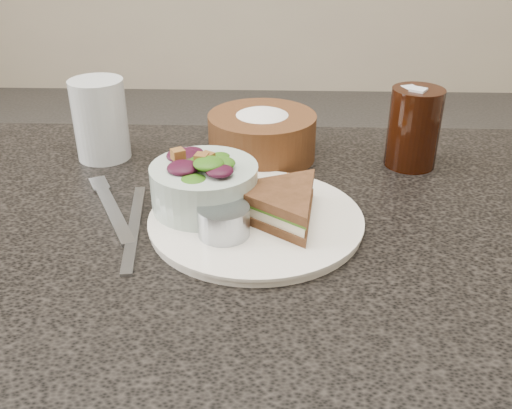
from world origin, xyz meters
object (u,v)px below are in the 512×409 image
object	(u,v)px
salad_bowl	(204,179)
bread_basket	(262,129)
sandwich	(279,204)
cola_glass	(414,124)
dinner_plate	(256,221)
dressing_ramekin	(224,221)
water_glass	(100,120)

from	to	relation	value
salad_bowl	bread_basket	world-z (taller)	bread_basket
sandwich	cola_glass	world-z (taller)	cola_glass
dinner_plate	cola_glass	size ratio (longest dim) A/B	2.02
bread_basket	salad_bowl	bearing A→B (deg)	-110.00
dinner_plate	sandwich	size ratio (longest dim) A/B	1.74
dressing_ramekin	bread_basket	bearing A→B (deg)	81.47
sandwich	water_glass	xyz separation A→B (m)	(-0.29, 0.22, 0.03)
dinner_plate	cola_glass	bearing A→B (deg)	39.67
dressing_ramekin	water_glass	distance (m)	0.34
dinner_plate	dressing_ramekin	size ratio (longest dim) A/B	4.31
dinner_plate	dressing_ramekin	world-z (taller)	dressing_ramekin
sandwich	bread_basket	xyz separation A→B (m)	(-0.03, 0.23, 0.02)
cola_glass	dressing_ramekin	bearing A→B (deg)	-138.58
cola_glass	sandwich	bearing A→B (deg)	-135.88
dressing_ramekin	salad_bowl	bearing A→B (deg)	113.51
dinner_plate	sandwich	distance (m)	0.04
salad_bowl	cola_glass	xyz separation A→B (m)	(0.31, 0.17, 0.02)
dressing_ramekin	sandwich	bearing A→B (deg)	31.55
sandwich	salad_bowl	xyz separation A→B (m)	(-0.10, 0.03, 0.02)
sandwich	cola_glass	distance (m)	0.29
cola_glass	water_glass	size ratio (longest dim) A/B	1.06
sandwich	salad_bowl	size ratio (longest dim) A/B	1.12
dressing_ramekin	cola_glass	size ratio (longest dim) A/B	0.47
salad_bowl	water_glass	size ratio (longest dim) A/B	1.10
salad_bowl	cola_glass	bearing A→B (deg)	29.27
salad_bowl	water_glass	world-z (taller)	water_glass
dinner_plate	bread_basket	xyz separation A→B (m)	(0.00, 0.22, 0.04)
water_glass	dinner_plate	bearing A→B (deg)	-39.53
dressing_ramekin	bread_basket	xyz separation A→B (m)	(0.04, 0.27, 0.02)
sandwich	dressing_ramekin	size ratio (longest dim) A/B	2.47
salad_bowl	cola_glass	size ratio (longest dim) A/B	1.04
bread_basket	water_glass	bearing A→B (deg)	-177.93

